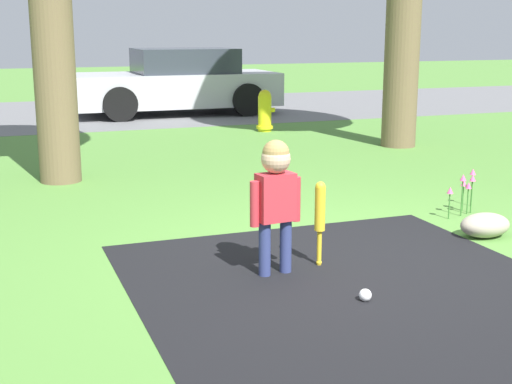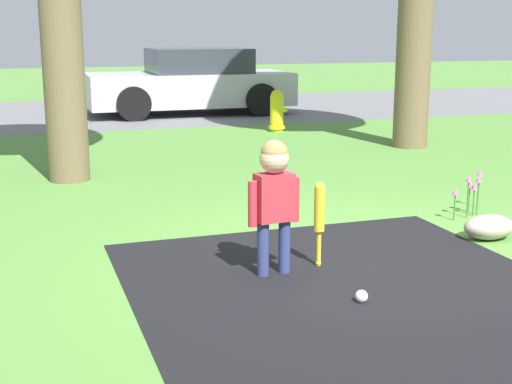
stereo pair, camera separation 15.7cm
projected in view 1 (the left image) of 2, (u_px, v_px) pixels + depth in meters
The scene contains 9 objects.
ground_plane at pixel (364, 258), 5.58m from camera, with size 60.00×60.00×0.00m, color #518438.
street_strip at pixel (121, 112), 15.46m from camera, with size 40.00×6.00×0.01m.
child at pixel (276, 188), 5.07m from camera, with size 0.40×0.21×0.99m.
baseball_bat at pixel (320, 212), 5.31m from camera, with size 0.08×0.08×0.65m.
sports_ball at pixel (365, 295), 4.68m from camera, with size 0.08×0.08×0.08m.
fire_hydrant at pixel (265, 111), 12.41m from camera, with size 0.33×0.29×0.73m.
parked_car at pixel (177, 83), 14.95m from camera, with size 4.24×2.07×1.36m.
flower_bed at pixel (465, 184), 6.87m from camera, with size 0.57×0.41×0.41m.
edging_rock at pixel (485, 225), 6.11m from camera, with size 0.45×0.31×0.21m.
Camera 1 is at (-2.65, -4.69, 1.75)m, focal length 50.00 mm.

